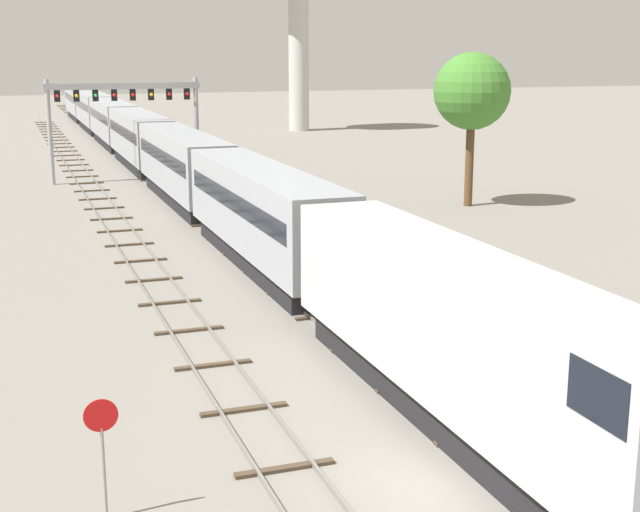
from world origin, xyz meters
The scene contains 7 objects.
ground_plane centered at (0.00, 0.00, 0.00)m, with size 400.00×400.00×0.00m, color gray.
track_main centered at (2.00, 60.00, 0.07)m, with size 2.60×200.00×0.16m.
track_near centered at (-3.50, 40.00, 0.07)m, with size 2.60×160.00×0.16m.
passenger_train centered at (2.00, 62.88, 2.61)m, with size 3.04×138.41×4.80m.
signal_gantry centered at (-0.25, 54.51, 6.03)m, with size 12.10×0.49×8.11m.
stop_sign centered at (-8.00, 1.06, 1.87)m, with size 0.76×0.08×2.88m.
trackside_tree_left centered at (19.82, 35.03, 7.56)m, with size 5.06×5.06×10.16m.
Camera 1 is at (-9.60, -17.76, 10.32)m, focal length 50.21 mm.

